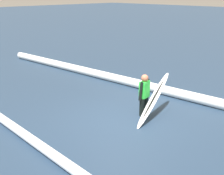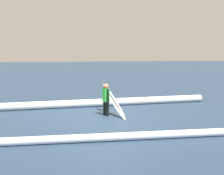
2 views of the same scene
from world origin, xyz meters
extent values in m
plane|color=#23364E|center=(0.00, 0.00, 0.00)|extent=(127.30, 127.30, 0.00)
cylinder|color=black|center=(-0.19, -0.84, 0.28)|extent=(0.14, 0.14, 0.56)
cylinder|color=black|center=(-0.23, -0.57, 0.28)|extent=(0.14, 0.14, 0.56)
cube|color=#2DD83F|center=(-0.21, -0.71, 0.82)|extent=(0.26, 0.37, 0.51)
sphere|color=#BC684B|center=(-0.21, -0.71, 1.17)|extent=(0.22, 0.22, 0.22)
cylinder|color=black|center=(-0.17, -0.92, 0.82)|extent=(0.09, 0.10, 0.56)
cylinder|color=black|center=(-0.25, -0.49, 0.82)|extent=(0.09, 0.17, 0.57)
ellipsoid|color=white|center=(-0.54, -0.76, 0.58)|extent=(0.70, 2.08, 1.19)
ellipsoid|color=black|center=(-0.54, -0.76, 0.58)|extent=(0.46, 1.64, 0.96)
cylinder|color=white|center=(2.23, -2.63, 0.17)|extent=(15.71, 1.22, 0.34)
cylinder|color=white|center=(-0.86, 2.86, 0.12)|extent=(22.00, 1.30, 0.23)
camera|label=1|loc=(-5.83, 6.30, 3.70)|focal=49.49mm
camera|label=2|loc=(2.05, 11.13, 2.58)|focal=48.68mm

